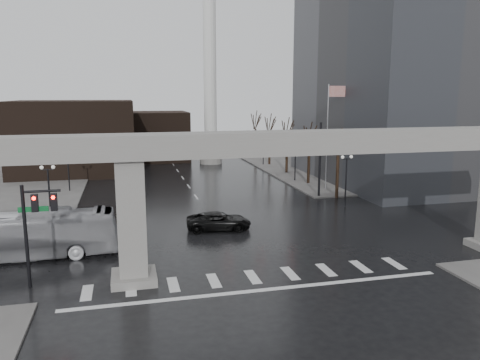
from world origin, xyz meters
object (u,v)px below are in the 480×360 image
Objects in this scene: pickup_truck at (219,221)px; city_bus at (29,235)px; far_car at (133,188)px; signal_mast_arm at (286,144)px.

city_bus is (-13.69, -3.47, 0.89)m from pickup_truck.
city_bus is at bearing 111.37° from pickup_truck.
pickup_truck is 0.45× the size of city_bus.
pickup_truck is 1.18× the size of far_car.
pickup_truck is (-9.03, -9.50, -5.10)m from signal_mast_arm.
signal_mast_arm is 26.50m from city_bus.
city_bus is (-22.71, -12.97, -4.21)m from signal_mast_arm.
signal_mast_arm is at bearing -26.36° from far_car.
far_car is at bearing 29.94° from pickup_truck.
signal_mast_arm is 14.06m from pickup_truck.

